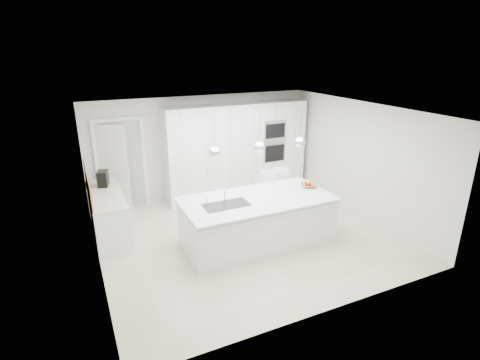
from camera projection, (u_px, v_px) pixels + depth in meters
name	position (u px, v px, depth m)	size (l,w,h in m)	color
floor	(246.00, 236.00, 7.46)	(5.50, 5.50, 0.00)	beige
wall_back	(202.00, 147.00, 9.18)	(5.50, 5.50, 0.00)	silver
wall_left	(92.00, 201.00, 5.95)	(5.00, 5.00, 0.00)	silver
ceiling	(247.00, 111.00, 6.63)	(5.50, 5.50, 0.00)	white
tall_cabinets	(237.00, 150.00, 9.28)	(3.60, 0.60, 2.30)	white
oven_stack	(275.00, 142.00, 9.30)	(0.62, 0.04, 1.05)	#A5A5A8
doorway_frame	(122.00, 166.00, 8.46)	(1.11, 0.08, 2.13)	white
hallway_door	(110.00, 169.00, 8.32)	(0.82, 0.04, 2.00)	white
radiator	(137.00, 172.00, 8.63)	(0.32, 0.04, 1.40)	white
left_base_cabinets	(108.00, 216.00, 7.37)	(0.60, 1.80, 0.86)	white
left_worktop	(106.00, 194.00, 7.22)	(0.62, 1.82, 0.04)	white
oak_backsplash	(88.00, 184.00, 7.02)	(0.02, 1.80, 0.50)	#A97F42
island_base	(258.00, 222.00, 7.10)	(2.80, 1.20, 0.86)	white
island_worktop	(257.00, 199.00, 7.00)	(2.84, 1.40, 0.04)	white
island_sink	(226.00, 209.00, 6.71)	(0.84, 0.44, 0.18)	#3F3F42
island_tap	(224.00, 193.00, 6.83)	(0.02, 0.02, 0.30)	white
pendant_left	(215.00, 152.00, 6.27)	(0.20, 0.20, 0.20)	white
pendant_mid	(259.00, 147.00, 6.61)	(0.20, 0.20, 0.20)	white
pendant_right	(300.00, 142.00, 6.95)	(0.20, 0.20, 0.20)	white
fruit_bowl	(309.00, 185.00, 7.54)	(0.30, 0.30, 0.07)	#A97F42
espresso_machine	(103.00, 179.00, 7.56)	(0.19, 0.29, 0.31)	black
bar_stool_left	(271.00, 196.00, 8.04)	(0.36, 0.49, 1.08)	white
bar_stool_right	(283.00, 194.00, 8.14)	(0.36, 0.51, 1.10)	white
apple_a	(307.00, 184.00, 7.53)	(0.08, 0.08, 0.08)	#AA0116
apple_b	(309.00, 185.00, 7.48)	(0.07, 0.07, 0.07)	#AA0116
apple_c	(309.00, 184.00, 7.50)	(0.07, 0.07, 0.07)	#AA0116
banana_bunch	(310.00, 181.00, 7.52)	(0.22, 0.22, 0.03)	yellow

